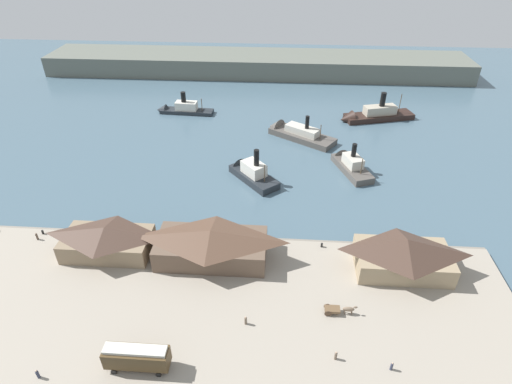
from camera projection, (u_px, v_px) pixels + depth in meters
ground_plane at (222, 230)px, 91.77m from camera, size 320.00×320.00×0.00m
quay_promenade at (205, 305)px, 73.19m from camera, size 110.00×36.00×1.20m
seawall_edge at (220, 238)px, 88.50m from camera, size 110.00×0.80×1.00m
ferry_shed_west_terminal at (107, 240)px, 82.31m from camera, size 17.52×9.44×6.18m
ferry_shed_central_terminal at (211, 244)px, 80.74m from camera, size 21.80×10.68×6.80m
ferry_shed_east_terminal at (404, 254)px, 77.92m from camera, size 17.82×10.24×7.28m
street_tram at (137, 356)px, 61.15m from camera, size 9.66×2.93×4.43m
horse_cart at (338, 309)px, 70.56m from camera, size 5.53×1.66×1.87m
pedestrian_at_waters_edge at (37, 236)px, 86.77m from camera, size 0.42×0.42×1.70m
pedestrian_near_east_shed at (246, 321)px, 68.76m from camera, size 0.43×0.43×1.75m
pedestrian_by_tram at (392, 366)px, 61.83m from camera, size 0.40×0.40×1.63m
pedestrian_standing_center at (38, 374)px, 60.72m from camera, size 0.43×0.43×1.74m
pedestrian_walking_east at (336, 356)px, 63.30m from camera, size 0.42×0.42×1.70m
mooring_post_center_west at (43, 232)px, 88.47m from camera, size 0.44×0.44×0.90m
mooring_post_west at (277, 241)px, 86.06m from camera, size 0.44×0.44×0.90m
mooring_post_east at (322, 245)px, 85.01m from camera, size 0.44×0.44×0.90m
ferry_outer_harbor at (250, 172)px, 108.97m from camera, size 14.85×16.11×10.99m
ferry_moored_east at (181, 109)px, 145.27m from camera, size 20.36×5.74×9.04m
ferry_moored_west at (294, 132)px, 129.79m from camera, size 22.62×18.13×10.15m
ferry_mid_harbor at (349, 163)px, 113.18m from camera, size 10.58×17.32×9.67m
ferry_approaching_east at (371, 115)px, 140.17m from camera, size 26.15×12.54×11.22m
far_headland at (256, 64)px, 180.76m from camera, size 180.00×24.00×8.00m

